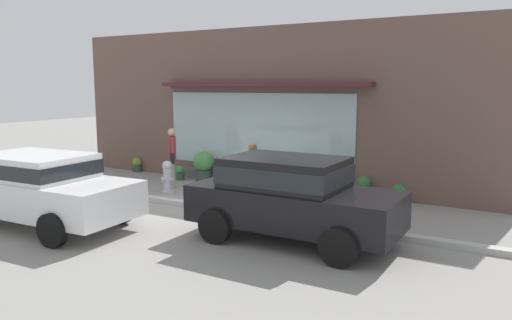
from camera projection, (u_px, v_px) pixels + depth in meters
ground_plane at (201, 206)px, 12.39m from camera, size 60.00×60.00×0.00m
curb_strip at (197, 206)px, 12.21m from camera, size 14.00×0.24×0.12m
storefront at (264, 109)px, 14.76m from camera, size 14.00×0.81×4.69m
fire_hydrant at (167, 177)px, 13.77m from camera, size 0.41×0.38×0.93m
pedestrian_with_handbag at (172, 153)px, 14.45m from camera, size 0.47×0.51×1.76m
pedestrian_passerby at (253, 171)px, 11.83m from camera, size 0.48×0.31×1.63m
parked_car_white at (39, 185)px, 10.55m from camera, size 4.35×2.14×1.55m
parked_car_black at (291, 194)px, 9.51m from camera, size 4.03×1.93×1.63m
potted_plant_window_left at (364, 188)px, 13.10m from camera, size 0.35×0.35×0.63m
potted_plant_window_center at (203, 165)px, 15.48m from camera, size 0.64×0.64×0.95m
potted_plant_window_right at (398, 194)px, 12.51m from camera, size 0.34×0.34×0.53m
potted_plant_doorstep at (137, 165)px, 17.30m from camera, size 0.33×0.33×0.50m
potted_plant_low_front at (320, 184)px, 13.60m from camera, size 0.32×0.32×0.56m
potted_plant_by_entrance at (180, 173)px, 15.83m from camera, size 0.28×0.28×0.45m
potted_plant_trailing_edge at (289, 179)px, 14.01m from camera, size 0.58×0.58×0.73m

